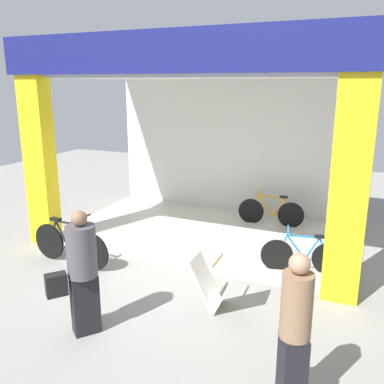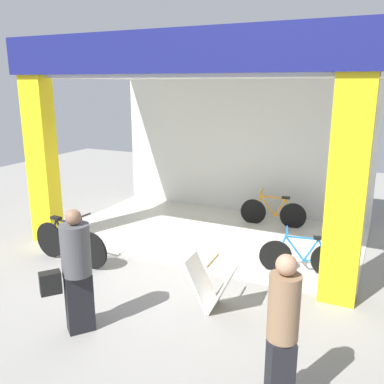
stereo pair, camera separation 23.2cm
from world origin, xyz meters
name	(u,v)px [view 1 (the left image)]	position (x,y,z in m)	size (l,w,h in m)	color
ground_plane	(171,265)	(0.00, 0.00, 0.00)	(20.60, 20.60, 0.00)	gray
shop_facade	(212,134)	(0.00, 1.93, 2.17)	(6.50, 4.00, 4.00)	beige
bicycle_inside_0	(303,255)	(2.20, 0.68, 0.31)	(1.40, 0.45, 0.79)	black
bicycle_inside_1	(271,212)	(1.11, 2.88, 0.33)	(1.50, 0.41, 0.82)	black
bicycle_parked_0	(70,244)	(-1.70, -0.68, 0.38)	(1.71, 0.47, 0.94)	black
sandwich_board_sign	(217,284)	(1.28, -1.05, 0.38)	(0.77, 0.51, 0.78)	silver
pedestrian_0	(81,271)	(-0.11, -2.31, 0.87)	(0.62, 0.68, 1.68)	black
pedestrian_1	(295,333)	(2.64, -2.57, 0.86)	(0.41, 0.41, 1.69)	black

